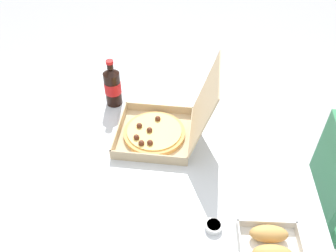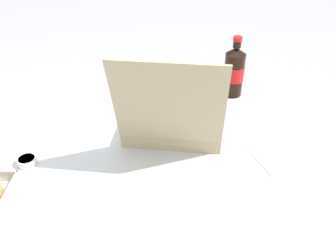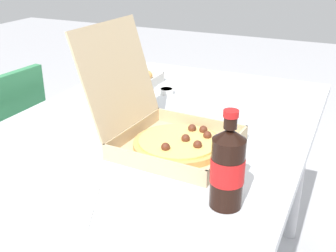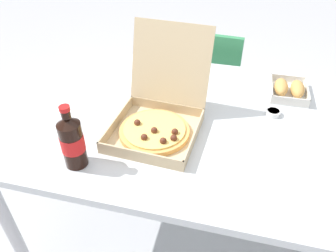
{
  "view_description": "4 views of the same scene",
  "coord_description": "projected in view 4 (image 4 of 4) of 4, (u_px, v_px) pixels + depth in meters",
  "views": [
    {
      "loc": [
        0.96,
        -0.01,
        1.76
      ],
      "look_at": [
        -0.09,
        -0.08,
        0.79
      ],
      "focal_mm": 38.17,
      "sensor_mm": 36.0,
      "label": 1
    },
    {
      "loc": [
        -0.12,
        0.86,
        1.42
      ],
      "look_at": [
        -0.07,
        -0.08,
        0.76
      ],
      "focal_mm": 38.78,
      "sensor_mm": 36.0,
      "label": 2
    },
    {
      "loc": [
        -1.06,
        -0.55,
        1.26
      ],
      "look_at": [
        -0.01,
        -0.06,
        0.76
      ],
      "focal_mm": 44.99,
      "sensor_mm": 36.0,
      "label": 3
    },
    {
      "loc": [
        0.18,
        -1.0,
        1.48
      ],
      "look_at": [
        -0.05,
        -0.11,
        0.76
      ],
      "focal_mm": 34.9,
      "sensor_mm": 36.0,
      "label": 4
    }
  ],
  "objects": [
    {
      "name": "dipping_sauce_cup",
      "position": [
        273.0,
        112.0,
        1.26
      ],
      "size": [
        0.06,
        0.06,
        0.02
      ],
      "color": "white",
      "rests_on": "dining_table"
    },
    {
      "name": "dining_table",
      "position": [
        186.0,
        131.0,
        1.3
      ],
      "size": [
        1.41,
        0.93,
        0.73
      ],
      "color": "silver",
      "rests_on": "ground_plane"
    },
    {
      "name": "chair",
      "position": [
        208.0,
        83.0,
        1.95
      ],
      "size": [
        0.43,
        0.43,
        0.83
      ],
      "color": "#338451",
      "rests_on": "ground_plane"
    },
    {
      "name": "ground_plane",
      "position": [
        182.0,
        229.0,
        1.71
      ],
      "size": [
        10.0,
        10.0,
        0.0
      ],
      "primitive_type": "plane",
      "color": "#B2B2B7"
    },
    {
      "name": "paper_menu",
      "position": [
        84.0,
        101.0,
        1.34
      ],
      "size": [
        0.25,
        0.22,
        0.0
      ],
      "primitive_type": "cube",
      "rotation": [
        0.0,
        0.0,
        0.43
      ],
      "color": "white",
      "rests_on": "dining_table"
    },
    {
      "name": "bread_side_box",
      "position": [
        289.0,
        89.0,
        1.37
      ],
      "size": [
        0.15,
        0.19,
        0.06
      ],
      "color": "white",
      "rests_on": "dining_table"
    },
    {
      "name": "pizza_box_open",
      "position": [
        158.0,
        119.0,
        1.17
      ],
      "size": [
        0.32,
        0.41,
        0.33
      ],
      "color": "tan",
      "rests_on": "dining_table"
    },
    {
      "name": "cola_bottle",
      "position": [
        72.0,
        141.0,
        1.0
      ],
      "size": [
        0.07,
        0.07,
        0.22
      ],
      "color": "black",
      "rests_on": "dining_table"
    }
  ]
}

